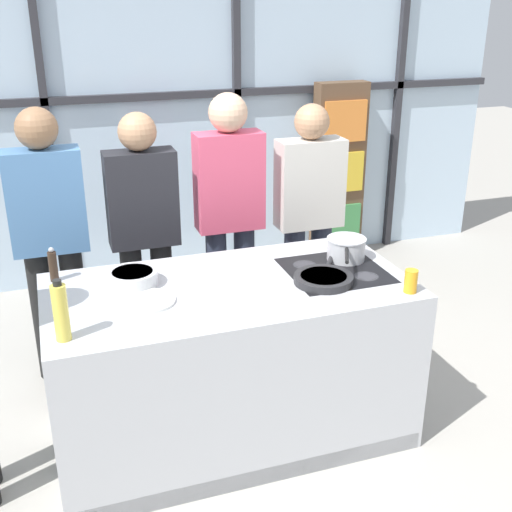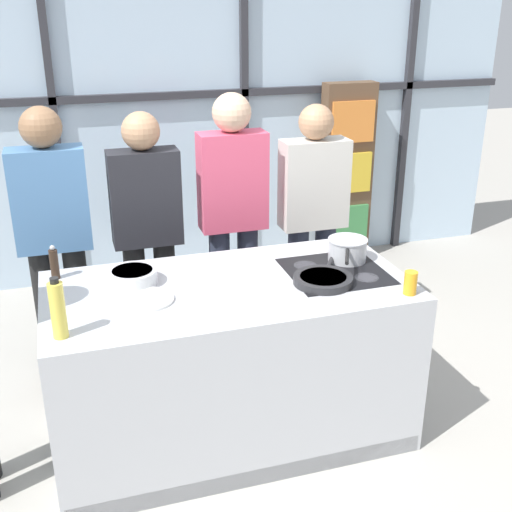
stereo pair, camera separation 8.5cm
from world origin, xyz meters
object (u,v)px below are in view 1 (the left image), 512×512
Objects in this scene: spectator_center_left at (144,227)px; pepper_grinder at (53,266)px; spectator_far_left at (50,231)px; mixing_bowl at (133,278)px; saucepan at (346,248)px; oil_bottle at (61,312)px; juice_glass_near at (411,281)px; white_plate at (148,301)px; spectator_center_right at (230,209)px; spectator_far_right at (309,211)px; frying_pan at (324,278)px.

spectator_center_left is 0.82m from pepper_grinder.
spectator_far_left is 6.74× the size of mixing_bowl.
saucepan is 1.36× the size of oil_bottle.
juice_glass_near is at bearing -76.69° from saucepan.
white_plate is at bearing 112.41° from spectator_far_left.
mixing_bowl is (-0.75, -0.77, -0.05)m from spectator_center_right.
saucepan reaches higher than juice_glass_near.
spectator_far_right reaches higher than white_plate.
mixing_bowl is at bearing 30.55° from spectator_far_right.
spectator_far_right is at bearing 30.55° from mixing_bowl.
frying_pan is (0.76, -1.06, -0.01)m from spectator_center_left.
white_plate is at bearing 54.47° from spectator_center_right.
saucepan is 1.51× the size of mixing_bowl.
spectator_far_right is at bearing 38.05° from white_plate.
juice_glass_near is (1.12, -1.31, 0.03)m from spectator_center_left.
pepper_grinder is (-0.38, 0.18, 0.04)m from mixing_bowl.
juice_glass_near is (1.27, -0.31, 0.05)m from white_plate.
frying_pan is 1.33m from oil_bottle.
oil_bottle reaches higher than pepper_grinder.
spectator_center_left reaches higher than saucepan.
frying_pan is 1.30× the size of saucepan.
oil_bottle is (-1.56, -0.43, 0.07)m from saucepan.
saucepan is (-0.12, -0.81, 0.04)m from spectator_far_right.
white_plate is (-0.91, 0.06, -0.01)m from frying_pan.
mixing_bowl is 0.42m from pepper_grinder.
spectator_center_left is 3.32× the size of frying_pan.
white_plate is at bearing -44.54° from pepper_grinder.
white_plate is (0.41, -1.00, -0.06)m from spectator_far_left.
oil_bottle is at bearing 48.03° from spectator_center_right.
juice_glass_near is (1.69, -0.72, -0.03)m from pepper_grinder.
frying_pan is 4.19× the size of juice_glass_near.
frying_pan is 1.77× the size of oil_bottle.
spectator_far_right reaches higher than pepper_grinder.
pepper_grinder is at bearing 19.22° from spectator_far_right.
frying_pan is (-0.37, -1.06, -0.00)m from spectator_far_right.
oil_bottle is (-1.31, -0.19, 0.11)m from frying_pan.
white_plate is (-0.15, -1.00, -0.03)m from spectator_center_left.
spectator_far_left is 1.13m from spectator_center_right.
pepper_grinder is at bearing 171.83° from saucepan.
oil_bottle is (-1.68, -1.24, 0.11)m from spectator_far_right.
spectator_far_left reaches higher than spectator_center_left.
juice_glass_near is at bearing 130.58° from spectator_center_left.
saucepan is at bearing 81.45° from spectator_far_right.
spectator_center_left is 1.01m from white_plate.
saucepan is (1.57, -0.81, -0.00)m from spectator_far_left.
saucepan is 1.62m from oil_bottle.
spectator_far_right is 1.62m from white_plate.
frying_pan is 0.91m from white_plate.
spectator_far_right is (1.13, 0.00, -0.01)m from spectator_center_left.
frying_pan is at bearing 100.50° from spectator_center_right.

